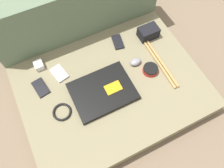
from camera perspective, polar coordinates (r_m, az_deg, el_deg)
name	(u,v)px	position (r m, az deg, el deg)	size (l,w,h in m)	color
ground_plane	(112,94)	(1.33, 0.00, -2.61)	(8.00, 8.00, 0.00)	#7A6651
couch_seat	(112,90)	(1.28, 0.00, -1.56)	(1.02, 0.76, 0.11)	#847A5B
couch_backrest	(77,14)	(1.41, -9.18, 17.70)	(1.02, 0.20, 0.46)	#60755B
laptop	(103,91)	(1.20, -2.47, -1.91)	(0.34, 0.26, 0.03)	black
computer_mouse	(136,62)	(1.30, 6.19, 5.78)	(0.07, 0.05, 0.03)	gray
speaker_puck	(150,70)	(1.28, 9.99, 3.75)	(0.09, 0.09, 0.03)	red
phone_silver	(118,42)	(1.39, 1.50, 10.93)	(0.08, 0.12, 0.01)	black
phone_black	(59,73)	(1.30, -13.62, 2.73)	(0.09, 0.12, 0.01)	silver
phone_small	(41,88)	(1.28, -18.15, -0.91)	(0.08, 0.12, 0.01)	black
camera_pouch	(148,32)	(1.41, 9.46, 13.16)	(0.12, 0.08, 0.07)	black
charger_brick	(39,65)	(1.34, -18.55, 4.65)	(0.05, 0.06, 0.04)	silver
cable_coil	(62,112)	(1.19, -12.91, -7.13)	(0.10, 0.10, 0.01)	black
drumstick_pair	(159,60)	(1.33, 12.07, 6.03)	(0.04, 0.39, 0.02)	tan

